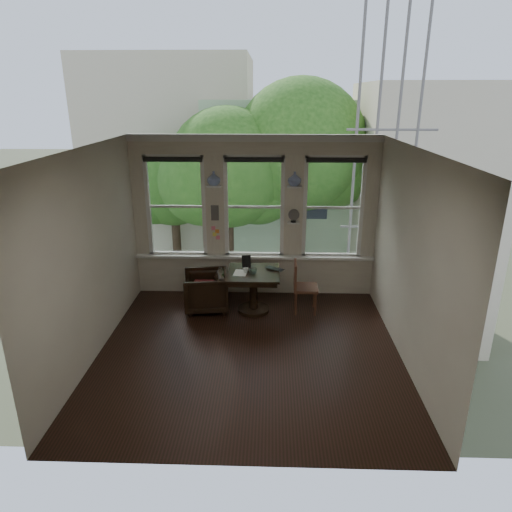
{
  "coord_description": "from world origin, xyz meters",
  "views": [
    {
      "loc": [
        0.3,
        -5.99,
        3.66
      ],
      "look_at": [
        0.08,
        0.9,
        1.21
      ],
      "focal_mm": 32.0,
      "sensor_mm": 36.0,
      "label": 1
    }
  ],
  "objects_px": {
    "table": "(254,292)",
    "laptop": "(273,270)",
    "mug": "(246,270)",
    "armchair_left": "(206,291)",
    "side_chair_right": "(306,287)"
  },
  "relations": [
    {
      "from": "table",
      "to": "mug",
      "type": "bearing_deg",
      "value": -161.74
    },
    {
      "from": "armchair_left",
      "to": "laptop",
      "type": "distance_m",
      "value": 1.27
    },
    {
      "from": "laptop",
      "to": "mug",
      "type": "xyz_separation_m",
      "value": [
        -0.48,
        -0.11,
        0.03
      ]
    },
    {
      "from": "table",
      "to": "laptop",
      "type": "distance_m",
      "value": 0.52
    },
    {
      "from": "table",
      "to": "laptop",
      "type": "bearing_deg",
      "value": 11.53
    },
    {
      "from": "armchair_left",
      "to": "side_chair_right",
      "type": "distance_m",
      "value": 1.78
    },
    {
      "from": "armchair_left",
      "to": "side_chair_right",
      "type": "relative_size",
      "value": 0.84
    },
    {
      "from": "table",
      "to": "mug",
      "type": "height_order",
      "value": "mug"
    },
    {
      "from": "table",
      "to": "mug",
      "type": "xyz_separation_m",
      "value": [
        -0.13,
        -0.04,
        0.42
      ]
    },
    {
      "from": "armchair_left",
      "to": "mug",
      "type": "distance_m",
      "value": 0.85
    },
    {
      "from": "armchair_left",
      "to": "side_chair_right",
      "type": "xyz_separation_m",
      "value": [
        1.77,
        -0.03,
        0.11
      ]
    },
    {
      "from": "side_chair_right",
      "to": "laptop",
      "type": "relative_size",
      "value": 2.73
    },
    {
      "from": "side_chair_right",
      "to": "laptop",
      "type": "distance_m",
      "value": 0.65
    },
    {
      "from": "side_chair_right",
      "to": "table",
      "type": "bearing_deg",
      "value": 92.56
    },
    {
      "from": "laptop",
      "to": "mug",
      "type": "height_order",
      "value": "mug"
    }
  ]
}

